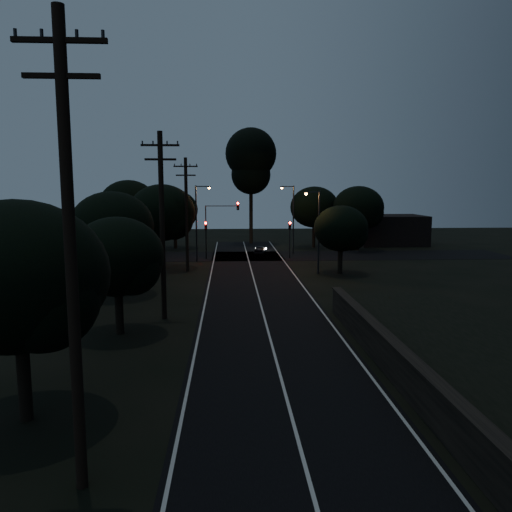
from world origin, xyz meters
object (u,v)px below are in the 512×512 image
utility_pole_near (70,251)px  streetlight_c (317,226)px  tall_pine (251,160)px  utility_pole_mid (162,223)px  signal_right (290,233)px  car (260,250)px  utility_pole_far (186,213)px  streetlight_a (198,218)px  signal_left (206,233)px  signal_mast (221,219)px  streetlight_b (292,214)px

utility_pole_near → streetlight_c: bearing=69.7°
tall_pine → utility_pole_near: bearing=-97.0°
utility_pole_mid → signal_right: utility_pole_mid is taller
car → utility_pole_far: bearing=65.5°
signal_right → streetlight_a: size_ratio=0.51×
streetlight_c → signal_right: bearing=97.0°
utility_pole_far → signal_right: (10.60, 7.99, -2.65)m
signal_left → car: 7.31m
signal_mast → streetlight_c: (8.74, -9.99, 0.01)m
streetlight_a → streetlight_b: 12.19m
signal_right → signal_mast: size_ratio=0.66×
utility_pole_near → streetlight_b: size_ratio=1.50×
utility_pole_mid → car: utility_pole_mid is taller
utility_pole_mid → streetlight_c: 19.15m
tall_pine → utility_pole_mid: bearing=-99.9°
streetlight_a → streetlight_b: bearing=29.5°
utility_pole_mid → streetlight_b: 31.15m
tall_pine → signal_right: (3.60, -15.01, -8.62)m
signal_right → streetlight_a: 10.26m
tall_pine → streetlight_a: 19.37m
streetlight_a → streetlight_c: (11.14, -8.00, -0.29)m
utility_pole_mid → car: 29.76m
utility_pole_far → signal_mast: (3.09, 7.99, -1.15)m
utility_pole_far → streetlight_a: bearing=83.4°
signal_left → streetlight_c: size_ratio=0.55×
utility_pole_far → car: (7.49, 11.32, -4.95)m
utility_pole_near → signal_mast: (3.09, 41.99, -1.91)m
utility_pole_mid → signal_mast: utility_pole_mid is taller
signal_mast → streetlight_a: (-2.39, -1.99, 0.30)m
utility_pole_far → car: utility_pole_far is taller
utility_pole_far → streetlight_a: size_ratio=1.31×
utility_pole_far → streetlight_a: 6.10m
signal_mast → streetlight_a: bearing=-140.2°
signal_mast → signal_left: bearing=-179.9°
signal_mast → streetlight_b: (8.22, 4.01, 0.30)m
utility_pole_mid → streetlight_a: (0.69, 23.00, -1.10)m
utility_pole_far → signal_mast: bearing=68.9°
signal_right → signal_left: bearing=180.0°
utility_pole_near → utility_pole_far: bearing=90.0°
utility_pole_near → tall_pine: 57.66m
car → tall_pine: bearing=-78.6°
utility_pole_mid → streetlight_b: utility_pole_mid is taller
signal_mast → signal_right: bearing=-0.0°
signal_right → streetlight_b: (0.71, 4.01, 1.80)m
tall_pine → streetlight_a: tall_pine is taller
signal_mast → streetlight_b: streetlight_b is taller
streetlight_b → car: bearing=-169.9°
signal_right → streetlight_c: 10.18m
utility_pole_mid → streetlight_a: 23.04m
utility_pole_far → signal_mast: utility_pole_far is taller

